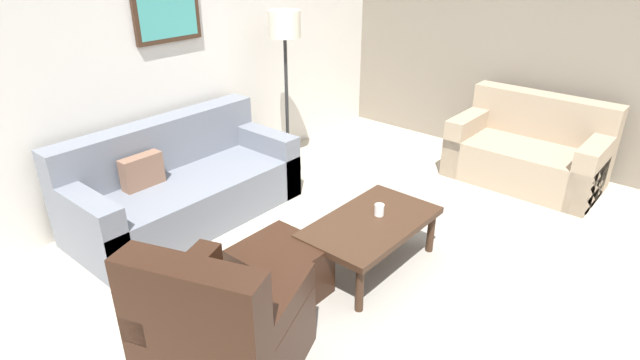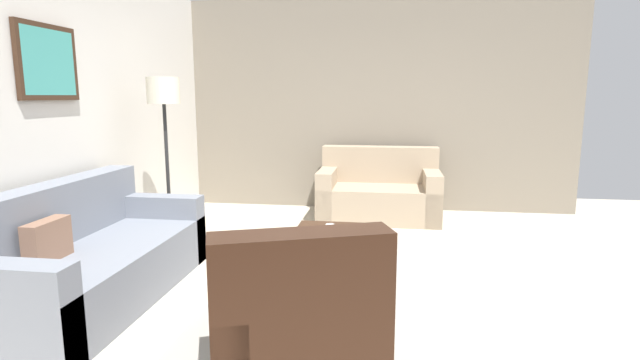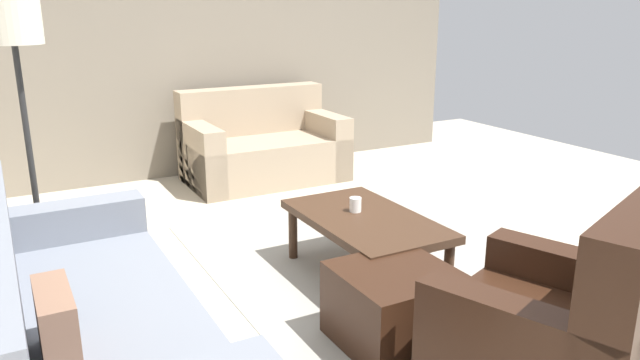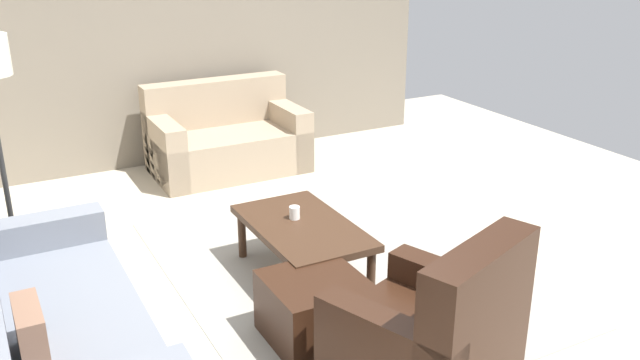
{
  "view_description": "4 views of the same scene",
  "coord_description": "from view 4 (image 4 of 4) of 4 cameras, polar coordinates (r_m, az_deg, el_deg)",
  "views": [
    {
      "loc": [
        -2.8,
        -1.61,
        2.38
      ],
      "look_at": [
        -0.13,
        0.66,
        0.7
      ],
      "focal_mm": 28.74,
      "sensor_mm": 36.0,
      "label": 1
    },
    {
      "loc": [
        -3.66,
        -0.17,
        1.53
      ],
      "look_at": [
        -0.01,
        0.35,
        0.89
      ],
      "focal_mm": 27.35,
      "sensor_mm": 36.0,
      "label": 2
    },
    {
      "loc": [
        -2.9,
        2.2,
        1.66
      ],
      "look_at": [
        0.07,
        0.58,
        0.68
      ],
      "focal_mm": 33.74,
      "sensor_mm": 36.0,
      "label": 3
    },
    {
      "loc": [
        -3.82,
        2.2,
        2.36
      ],
      "look_at": [
        -0.22,
        0.28,
        0.82
      ],
      "focal_mm": 38.25,
      "sensor_mm": 36.0,
      "label": 4
    }
  ],
  "objects": [
    {
      "name": "coffee_table",
      "position": [
        4.74,
        -1.48,
        -4.27
      ],
      "size": [
        1.1,
        0.64,
        0.41
      ],
      "color": "#382316",
      "rests_on": "ground_plane"
    },
    {
      "name": "ground_plane",
      "position": [
        5.0,
        1.63,
        -7.49
      ],
      "size": [
        8.0,
        8.0,
        0.0
      ],
      "primitive_type": "plane",
      "color": "#B2A893"
    },
    {
      "name": "ottoman",
      "position": [
        4.14,
        -0.43,
        -10.73
      ],
      "size": [
        0.56,
        0.56,
        0.4
      ],
      "primitive_type": "cube",
      "color": "black",
      "rests_on": "ground_plane"
    },
    {
      "name": "area_rug",
      "position": [
        5.0,
        1.63,
        -7.45
      ],
      "size": [
        2.98,
        2.28,
        0.01
      ],
      "primitive_type": "cube",
      "color": "gray",
      "rests_on": "ground_plane"
    },
    {
      "name": "stone_feature_panel",
      "position": [
        7.23,
        -10.4,
        12.73
      ],
      "size": [
        0.12,
        5.2,
        2.8
      ],
      "primitive_type": "cube",
      "color": "slate",
      "rests_on": "ground_plane"
    },
    {
      "name": "cup",
      "position": [
        4.79,
        -2.14,
        -2.74
      ],
      "size": [
        0.07,
        0.07,
        0.09
      ],
      "primitive_type": "cylinder",
      "color": "white",
      "rests_on": "coffee_table"
    },
    {
      "name": "couch_loveseat",
      "position": [
        6.98,
        -7.96,
        3.28
      ],
      "size": [
        0.88,
        1.49,
        0.88
      ],
      "color": "gray",
      "rests_on": "ground_plane"
    },
    {
      "name": "couch_main",
      "position": [
        3.96,
        -22.75,
        -12.52
      ],
      "size": [
        2.06,
        0.92,
        0.88
      ],
      "color": "slate",
      "rests_on": "ground_plane"
    },
    {
      "name": "armchair_leather",
      "position": [
        3.67,
        9.52,
        -13.61
      ],
      "size": [
        1.03,
        1.03,
        0.95
      ],
      "color": "black",
      "rests_on": "ground_plane"
    }
  ]
}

